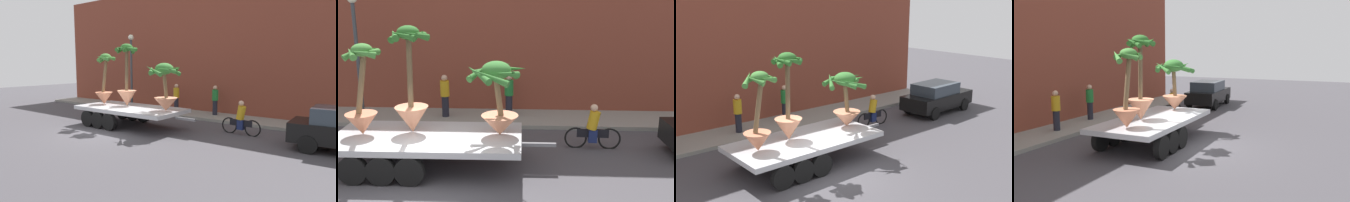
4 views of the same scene
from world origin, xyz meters
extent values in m
plane|color=#423F44|center=(0.00, 0.00, 0.00)|extent=(60.00, 60.00, 0.00)
cube|color=gray|center=(0.00, 6.10, 0.07)|extent=(24.00, 2.20, 0.15)
cube|color=brown|center=(0.00, 7.80, 4.04)|extent=(24.00, 1.20, 8.07)
cube|color=#B7BABF|center=(-0.03, 1.52, 0.89)|extent=(5.48, 2.63, 0.18)
cylinder|color=black|center=(-1.78, 2.72, 0.40)|extent=(0.80, 0.23, 0.80)
cylinder|color=black|center=(-1.76, 0.29, 0.40)|extent=(0.80, 0.23, 0.80)
cylinder|color=black|center=(-1.02, 2.72, 0.40)|extent=(0.80, 0.23, 0.80)
cylinder|color=black|center=(-1.00, 0.30, 0.40)|extent=(0.80, 0.23, 0.80)
cylinder|color=black|center=(-0.25, 2.73, 0.40)|extent=(0.80, 0.23, 0.80)
cylinder|color=black|center=(-0.23, 0.30, 0.40)|extent=(0.80, 0.23, 0.80)
cube|color=slate|center=(3.20, 1.54, 0.74)|extent=(1.00, 0.11, 0.10)
cone|color=tan|center=(2.07, 1.65, 1.28)|extent=(1.07, 1.07, 0.60)
cylinder|color=brown|center=(2.03, 1.65, 2.23)|extent=(0.32, 0.17, 1.31)
ellipsoid|color=#387A33|center=(1.98, 1.65, 2.88)|extent=(0.84, 0.84, 0.52)
cone|color=#387A33|center=(2.48, 1.61, 2.81)|extent=(0.29, 1.02, 0.52)
cone|color=#387A33|center=(2.38, 2.08, 2.85)|extent=(1.01, 0.95, 0.37)
cone|color=#387A33|center=(1.82, 2.21, 2.84)|extent=(1.19, 0.52, 0.45)
cone|color=#387A33|center=(1.51, 1.95, 2.82)|extent=(0.77, 1.05, 0.54)
cone|color=#387A33|center=(1.52, 1.31, 2.84)|extent=(0.86, 1.06, 0.45)
cone|color=#387A33|center=(1.81, 1.09, 2.82)|extent=(1.20, 0.54, 0.55)
cone|color=#387A33|center=(2.29, 1.36, 2.84)|extent=(0.75, 0.77, 0.36)
cone|color=#C17251|center=(-1.93, 1.51, 1.29)|extent=(0.91, 0.91, 0.63)
cylinder|color=brown|center=(-1.83, 1.51, 2.53)|extent=(0.49, 0.16, 1.84)
ellipsoid|color=#428438|center=(-1.73, 1.51, 3.45)|extent=(0.58, 0.58, 0.36)
cone|color=#428438|center=(-1.42, 1.49, 3.41)|extent=(0.23, 0.66, 0.31)
cone|color=#428438|center=(-1.68, 1.81, 3.39)|extent=(0.66, 0.31, 0.35)
cone|color=#428438|center=(-2.03, 1.77, 3.37)|extent=(0.69, 0.74, 0.50)
cone|color=#428438|center=(-1.97, 1.34, 3.38)|extent=(0.53, 0.62, 0.38)
cone|color=#428438|center=(-1.59, 1.20, 3.40)|extent=(0.73, 0.48, 0.36)
cone|color=tan|center=(-0.53, 1.80, 1.37)|extent=(0.98, 0.98, 0.77)
cylinder|color=brown|center=(-0.51, 1.80, 2.83)|extent=(0.22, 0.16, 2.15)
ellipsoid|color=#2D6B28|center=(-0.49, 1.80, 3.90)|extent=(0.63, 0.63, 0.39)
cone|color=#2D6B28|center=(-0.15, 1.76, 3.87)|extent=(0.27, 0.72, 0.33)
cone|color=#2D6B28|center=(-0.27, 2.03, 3.82)|extent=(0.62, 0.61, 0.44)
cone|color=#2D6B28|center=(-0.61, 2.12, 3.86)|extent=(0.73, 0.44, 0.35)
cone|color=#2D6B28|center=(-0.83, 1.89, 3.83)|extent=(0.38, 0.75, 0.44)
cone|color=#2D6B28|center=(-0.84, 1.65, 3.86)|extent=(0.50, 0.80, 0.35)
cone|color=#2D6B28|center=(-0.54, 1.46, 3.85)|extent=(0.74, 0.30, 0.36)
cone|color=#2D6B28|center=(-0.19, 1.55, 3.86)|extent=(0.67, 0.75, 0.38)
torus|color=black|center=(5.58, 3.19, 0.34)|extent=(0.74, 0.09, 0.74)
torus|color=black|center=(4.48, 3.24, 0.34)|extent=(0.74, 0.09, 0.74)
cube|color=black|center=(5.03, 3.22, 0.52)|extent=(1.04, 0.10, 0.28)
cylinder|color=gold|center=(5.03, 3.22, 0.97)|extent=(0.46, 0.36, 0.65)
sphere|color=tan|center=(5.03, 3.22, 1.39)|extent=(0.24, 0.24, 0.24)
cube|color=navy|center=(5.03, 3.22, 0.44)|extent=(0.29, 0.25, 0.44)
cube|color=black|center=(9.34, 2.78, 0.67)|extent=(4.19, 1.88, 0.70)
cube|color=#2D3842|center=(9.13, 2.77, 1.30)|extent=(2.33, 1.63, 0.56)
cylinder|color=black|center=(10.64, 3.64, 0.32)|extent=(0.65, 0.23, 0.64)
cylinder|color=black|center=(10.71, 2.04, 0.32)|extent=(0.65, 0.23, 0.64)
cylinder|color=black|center=(7.96, 3.53, 0.32)|extent=(0.65, 0.23, 0.64)
cylinder|color=black|center=(8.03, 1.92, 0.32)|extent=(0.65, 0.23, 0.64)
cylinder|color=black|center=(2.14, 6.28, 0.57)|extent=(0.28, 0.28, 0.85)
cylinder|color=#1E702D|center=(2.14, 6.28, 1.31)|extent=(0.36, 0.36, 0.62)
sphere|color=tan|center=(2.14, 6.28, 1.74)|extent=(0.24, 0.24, 0.24)
cylinder|color=black|center=(-0.42, 6.02, 0.57)|extent=(0.28, 0.28, 0.85)
cylinder|color=gold|center=(-0.42, 6.02, 1.31)|extent=(0.36, 0.36, 0.62)
sphere|color=tan|center=(-0.42, 6.02, 1.74)|extent=(0.24, 0.24, 0.24)
camera|label=1|loc=(10.17, -9.04, 3.12)|focal=31.90mm
camera|label=2|loc=(2.80, -9.13, 4.91)|focal=42.17mm
camera|label=3|loc=(-8.05, -10.10, 5.93)|focal=44.09mm
camera|label=4|loc=(-12.11, -5.19, 3.65)|focal=39.34mm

